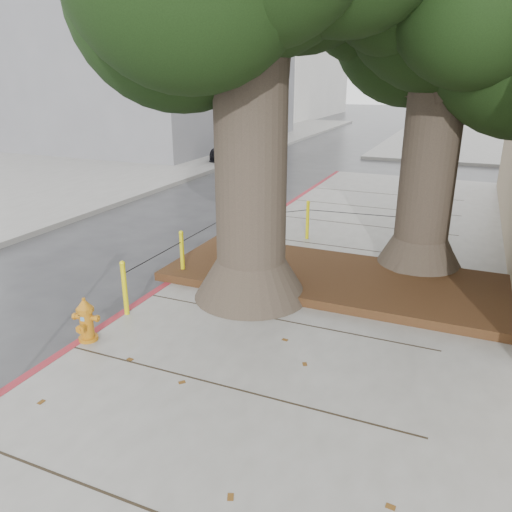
% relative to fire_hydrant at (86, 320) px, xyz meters
% --- Properties ---
extents(ground, '(140.00, 140.00, 0.00)m').
position_rel_fire_hydrant_xyz_m(ground, '(1.90, -0.26, -0.48)').
color(ground, '#28282B').
rests_on(ground, ground).
extents(sidewalk_opposite, '(14.00, 60.00, 0.15)m').
position_rel_fire_hydrant_xyz_m(sidewalk_opposite, '(-12.10, 9.74, -0.41)').
color(sidewalk_opposite, slate).
rests_on(sidewalk_opposite, ground).
extents(curb_red, '(0.14, 26.00, 0.16)m').
position_rel_fire_hydrant_xyz_m(curb_red, '(-0.10, 2.24, -0.41)').
color(curb_red, maroon).
rests_on(curb_red, ground).
extents(planter_bed, '(6.40, 2.60, 0.16)m').
position_rel_fire_hydrant_xyz_m(planter_bed, '(2.80, 3.64, -0.25)').
color(planter_bed, black).
rests_on(planter_bed, sidewalk_main).
extents(building_far_grey, '(12.00, 16.00, 12.00)m').
position_rel_fire_hydrant_xyz_m(building_far_grey, '(-13.10, 21.74, 5.52)').
color(building_far_grey, slate).
rests_on(building_far_grey, ground).
extents(building_far_white, '(12.00, 18.00, 15.00)m').
position_rel_fire_hydrant_xyz_m(building_far_white, '(-15.10, 44.74, 7.02)').
color(building_far_white, silver).
rests_on(building_far_white, ground).
extents(tree_far, '(4.50, 3.80, 7.17)m').
position_rel_fire_hydrant_xyz_m(tree_far, '(4.54, 5.06, 4.54)').
color(tree_far, '#4C3F33').
rests_on(tree_far, sidewalk_main).
extents(bollard_ring, '(3.79, 5.39, 0.95)m').
position_rel_fire_hydrant_xyz_m(bollard_ring, '(1.03, 4.12, 0.18)').
color(bollard_ring, '#D9CC0C').
rests_on(bollard_ring, sidewalk_main).
extents(fire_hydrant, '(0.37, 0.35, 0.69)m').
position_rel_fire_hydrant_xyz_m(fire_hydrant, '(0.00, 0.00, 0.00)').
color(fire_hydrant, orange).
rests_on(fire_hydrant, sidewalk_main).
extents(car_dark, '(1.93, 4.42, 1.27)m').
position_rel_fire_hydrant_xyz_m(car_dark, '(-5.33, 17.20, 0.15)').
color(car_dark, black).
rests_on(car_dark, ground).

